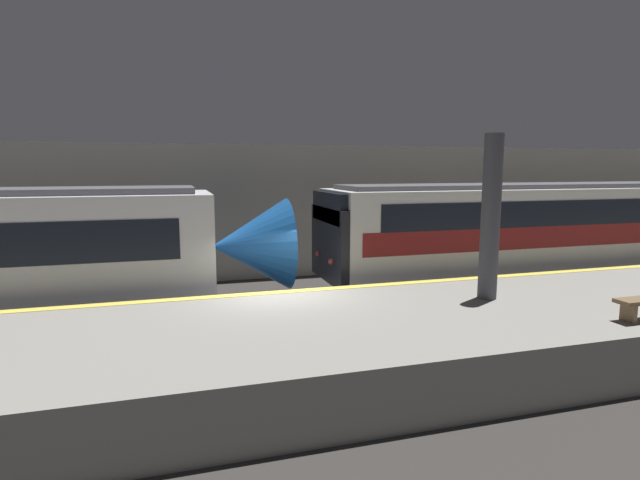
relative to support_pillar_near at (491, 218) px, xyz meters
The scene contains 5 objects.
ground_plane 5.85m from the support_pillar_near, 155.52° to the left, with size 120.00×120.00×0.00m, color #33302D.
platform 5.20m from the support_pillar_near, behind, with size 40.00×5.18×1.16m.
station_rear_barrier 9.81m from the support_pillar_near, 117.65° to the left, with size 50.00×0.15×5.01m.
support_pillar_near is the anchor object (origin of this frame).
train_boxy 7.98m from the support_pillar_near, 34.53° to the left, with size 18.25×3.10×3.63m.
Camera 1 is at (-2.41, -11.83, 4.18)m, focal length 28.00 mm.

